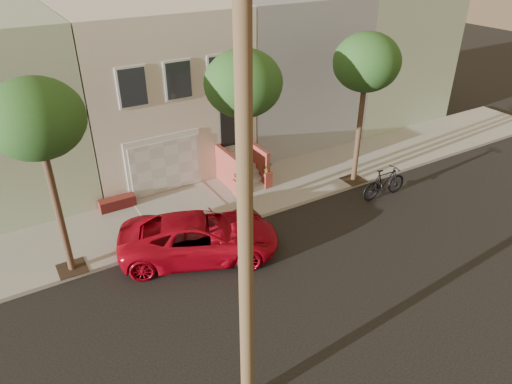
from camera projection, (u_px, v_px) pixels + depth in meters
ground at (279, 282)px, 14.87m from camera, size 90.00×90.00×0.00m
sidewalk at (206, 206)px, 18.83m from camera, size 40.00×3.70×0.15m
house_row at (146, 83)px, 21.44m from camera, size 33.10×11.70×7.00m
tree_left at (36, 120)px, 12.74m from camera, size 2.70×2.57×6.30m
tree_mid at (243, 85)px, 15.65m from camera, size 2.70×2.57×6.30m
tree_right at (367, 63)px, 18.11m from camera, size 2.70×2.57×6.30m
pickup_truck at (200, 237)px, 15.79m from camera, size 5.88×4.32×1.48m
motorcycle at (384, 183)px, 19.30m from camera, size 2.23×0.69×1.33m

